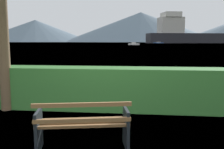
% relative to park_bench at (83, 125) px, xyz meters
% --- Properties ---
extents(ground_plane, '(1400.00, 1400.00, 0.00)m').
position_rel_park_bench_xyz_m(ground_plane, '(-0.01, 0.06, -0.42)').
color(ground_plane, '#567A38').
extents(water_surface, '(620.00, 620.00, 0.00)m').
position_rel_park_bench_xyz_m(water_surface, '(-0.01, 306.09, -0.42)').
color(water_surface, '#7A99A8').
rests_on(water_surface, ground_plane).
extents(park_bench, '(1.63, 0.87, 0.87)m').
position_rel_park_bench_xyz_m(park_bench, '(0.00, 0.00, 0.00)').
color(park_bench, olive).
rests_on(park_bench, ground_plane).
extents(hedge_row, '(11.49, 0.85, 1.12)m').
position_rel_park_bench_xyz_m(hedge_row, '(-0.01, 2.63, 0.14)').
color(hedge_row, '#387A33').
rests_on(hedge_row, ground_plane).
extents(cargo_ship_large, '(112.30, 43.11, 26.62)m').
position_rel_park_bench_xyz_m(cargo_ship_large, '(52.95, 233.91, 7.02)').
color(cargo_ship_large, '#232328').
rests_on(cargo_ship_large, water_surface).
extents(sailboat_mid, '(5.52, 3.25, 1.29)m').
position_rel_park_bench_xyz_m(sailboat_mid, '(-2.34, 118.61, 0.04)').
color(sailboat_mid, silver).
rests_on(sailboat_mid, water_surface).
extents(tender_far, '(8.33, 5.36, 1.27)m').
position_rel_park_bench_xyz_m(tender_far, '(15.49, 211.29, 0.04)').
color(tender_far, '#335693').
rests_on(tender_far, water_surface).
extents(distant_hills, '(758.91, 357.88, 62.24)m').
position_rel_park_bench_xyz_m(distant_hills, '(54.48, 559.07, 29.09)').
color(distant_hills, slate).
rests_on(distant_hills, ground_plane).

